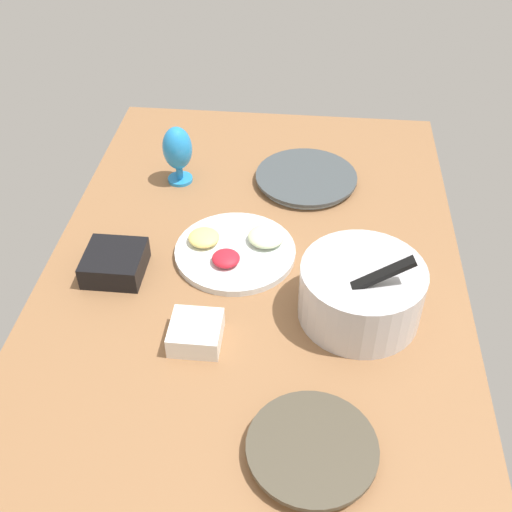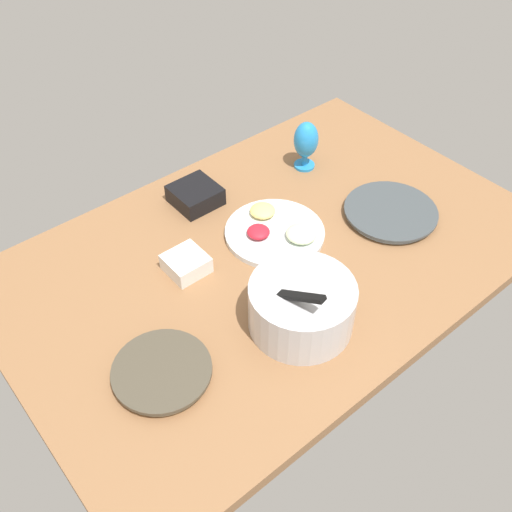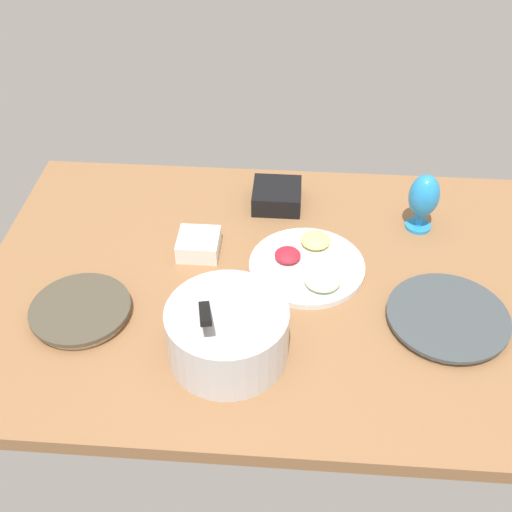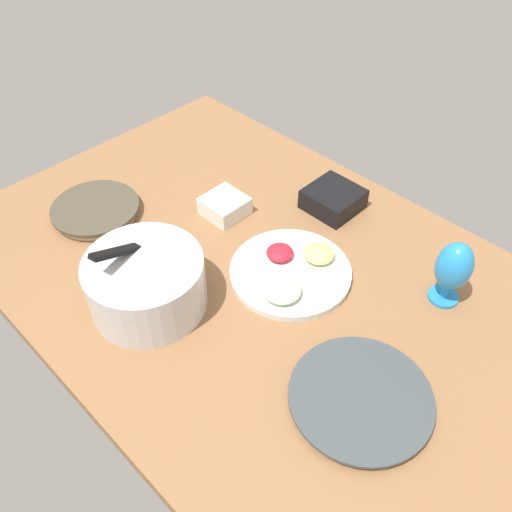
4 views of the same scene
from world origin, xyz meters
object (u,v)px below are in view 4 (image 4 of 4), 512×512
Objects in this scene: square_bowl_white at (225,205)px; dinner_plate_left at (360,399)px; dinner_plate_right at (96,210)px; hurricane_glass_blue at (453,268)px; mixing_bowl at (146,282)px; fruit_platter at (291,271)px; square_bowl_black at (333,198)px.

dinner_plate_left is at bearing 161.33° from square_bowl_white.
dinner_plate_right reaches higher than dinner_plate_left.
hurricane_glass_blue reaches higher than dinner_plate_left.
dinner_plate_right is at bearing -14.17° from mixing_bowl.
fruit_platter is 38.41cm from hurricane_glass_blue.
hurricane_glass_blue is at bearing 168.76° from square_bowl_black.
dinner_plate_left is 89.66cm from dinner_plate_right.
hurricane_glass_blue reaches higher than square_bowl_black.
dinner_plate_right is at bearing 47.46° from square_bowl_black.
mixing_bowl is 37.80cm from square_bowl_white.
hurricane_glass_blue reaches higher than fruit_platter.
mixing_bowl is at bearing 82.00° from square_bowl_black.
square_bowl_white is (11.82, -35.61, -4.54)cm from mixing_bowl.
mixing_bowl reaches higher than hurricane_glass_blue.
dinner_plate_right is at bearing 2.91° from dinner_plate_left.
fruit_platter is 30.34cm from square_bowl_white.
hurricane_glass_blue is 42.41cm from square_bowl_black.
square_bowl_white reaches higher than fruit_platter.
dinner_plate_left is at bearing 94.40° from hurricane_glass_blue.
hurricane_glass_blue is 63.52cm from square_bowl_white.
hurricane_glass_blue reaches higher than dinner_plate_right.
hurricane_glass_blue is at bearing -154.36° from dinner_plate_right.
mixing_bowl is 1.95× the size of square_bowl_black.
fruit_platter is at bearing 33.20° from hurricane_glass_blue.
mixing_bowl is (52.19, 13.98, 6.16)cm from dinner_plate_left.
square_bowl_white is (61.16, 15.43, -7.48)cm from hurricane_glass_blue.
dinner_plate_left is 2.09× the size of square_bowl_black.
square_bowl_white is (-25.53, -26.18, 1.34)cm from dinner_plate_right.
fruit_platter is at bearing 170.45° from square_bowl_white.
dinner_plate_right is 38.97cm from mixing_bowl.
square_bowl_white is at bearing -134.28° from dinner_plate_right.
dinner_plate_left is 67.58cm from square_bowl_white.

